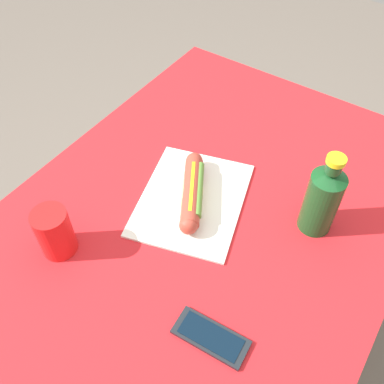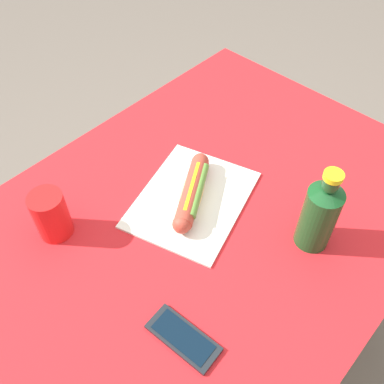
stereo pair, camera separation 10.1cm
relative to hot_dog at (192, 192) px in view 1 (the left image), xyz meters
The scene contains 7 objects.
ground_plane 0.80m from the hot_dog, 69.57° to the left, with size 6.00×6.00×0.00m, color #6B6056.
dining_table 0.18m from the hot_dog, 69.57° to the left, with size 1.19×0.86×0.77m.
paper_wrapper 0.03m from the hot_dog, 59.20° to the right, with size 0.30×0.24×0.01m, color silver.
hot_dog is the anchor object (origin of this frame).
cell_phone 0.34m from the hot_dog, 40.00° to the left, with size 0.07×0.15×0.01m.
soda_bottle 0.29m from the hot_dog, 109.60° to the left, with size 0.08×0.08×0.21m.
drinking_cup 0.32m from the hot_dog, 30.68° to the right, with size 0.08×0.08×0.12m, color red.
Camera 1 is at (0.53, 0.32, 1.56)m, focal length 40.23 mm.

